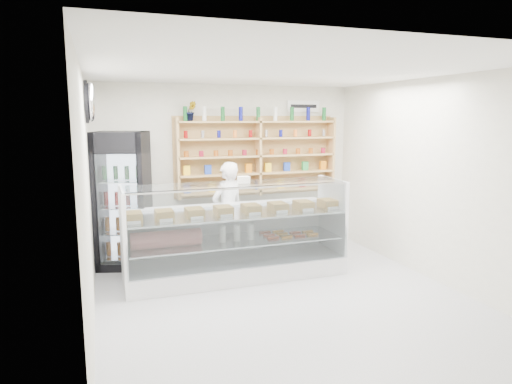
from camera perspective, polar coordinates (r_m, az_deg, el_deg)
name	(u,v)px	position (r m, az deg, el deg)	size (l,w,h in m)	color
room	(284,188)	(5.56, 3.49, 0.45)	(5.00, 5.00, 5.00)	#B5B5BA
display_counter	(236,251)	(6.57, -2.56, -7.39)	(3.11, 0.93, 1.35)	white
shop_worker	(228,212)	(7.18, -3.55, -2.49)	(0.57, 0.38, 1.58)	white
drinks_cooler	(124,200)	(7.16, -16.22, -0.92)	(0.91, 0.90, 2.05)	black
wall_shelving	(258,156)	(7.89, 0.28, 4.51)	(2.84, 0.28, 1.33)	tan
potted_plant	(191,111)	(7.55, -8.14, 9.98)	(0.18, 0.14, 0.32)	#1E6626
security_mirror	(91,102)	(6.27, -19.98, 10.54)	(0.15, 0.50, 0.50)	silver
wall_sign	(303,106)	(8.32, 5.93, 10.62)	(0.62, 0.03, 0.20)	white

